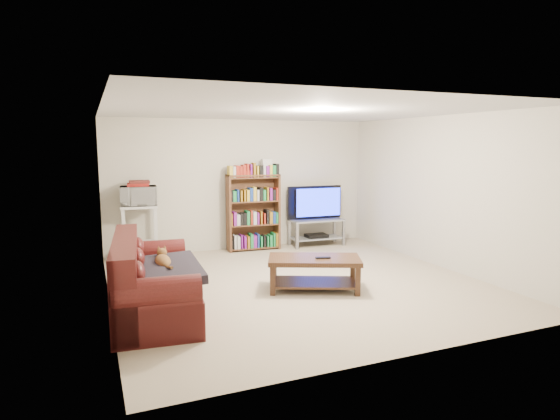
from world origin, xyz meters
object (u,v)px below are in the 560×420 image
coffee_table (314,267)px  tv_stand (316,228)px  bookshelf (253,211)px  sofa (148,286)px

coffee_table → tv_stand: size_ratio=1.30×
tv_stand → bookshelf: 1.31m
coffee_table → tv_stand: (1.30, 2.51, 0.04)m
sofa → bookshelf: size_ratio=1.53×
sofa → coffee_table: size_ratio=1.58×
sofa → tv_stand: 4.30m
sofa → bookshelf: bookshelf is taller
bookshelf → tv_stand: bearing=-2.2°
tv_stand → coffee_table: bearing=-114.5°
bookshelf → sofa: bearing=-127.0°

